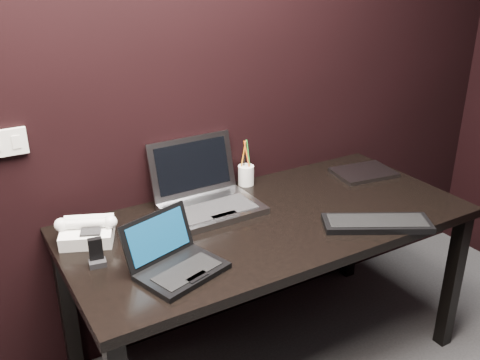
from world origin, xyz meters
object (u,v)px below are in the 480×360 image
desk (270,234)px  desk_phone (87,231)px  netbook (175,261)px  mobile_phone (96,255)px  silver_laptop (207,197)px  closed_laptop (364,173)px  ext_keyboard (377,223)px  pen_cup (246,174)px

desk → desk_phone: size_ratio=6.91×
netbook → mobile_phone: size_ratio=3.42×
desk → silver_laptop: (-0.18, 0.22, 0.13)m
netbook → closed_laptop: netbook is taller
netbook → desk_phone: (-0.21, 0.36, 0.00)m
silver_laptop → ext_keyboard: bearing=-44.3°
closed_laptop → pen_cup: (-0.57, 0.19, 0.04)m
desk → mobile_phone: size_ratio=16.61×
silver_laptop → mobile_phone: (-0.55, -0.21, -0.01)m
desk_phone → pen_cup: 0.82m
closed_laptop → desk_phone: size_ratio=1.29×
desk_phone → pen_cup: bearing=10.8°
desk → netbook: (-0.51, -0.16, 0.12)m
ext_keyboard → netbook: bearing=172.0°
closed_laptop → desk: bearing=-166.8°
netbook → pen_cup: (0.60, 0.51, 0.01)m
pen_cup → silver_laptop: bearing=-154.9°
mobile_phone → pen_cup: 0.89m
closed_laptop → netbook: bearing=-164.7°
mobile_phone → silver_laptop: bearing=20.7°
silver_laptop → mobile_phone: 0.59m
netbook → silver_laptop: silver_laptop is taller
desk → ext_keyboard: bearing=-40.3°
netbook → desk_phone: netbook is taller
ext_keyboard → closed_laptop: ext_keyboard is taller
ext_keyboard → pen_cup: pen_cup is taller
closed_laptop → ext_keyboard: bearing=-127.1°
ext_keyboard → mobile_phone: (-1.06, 0.29, 0.02)m
netbook → silver_laptop: (0.32, 0.38, 0.02)m
ext_keyboard → pen_cup: (-0.24, 0.63, 0.04)m
silver_laptop → pen_cup: (0.28, 0.13, -0.00)m
netbook → mobile_phone: 0.29m
pen_cup → desk: bearing=-105.0°
mobile_phone → desk_phone: bearing=83.8°
silver_laptop → pen_cup: silver_laptop is taller
desk_phone → mobile_phone: 0.18m
closed_laptop → mobile_phone: (-1.39, -0.14, 0.03)m
netbook → closed_laptop: (1.17, 0.32, -0.03)m
desk → desk_phone: 0.75m
silver_laptop → ext_keyboard: size_ratio=0.91×
pen_cup → ext_keyboard: bearing=-69.3°
netbook → closed_laptop: 1.21m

